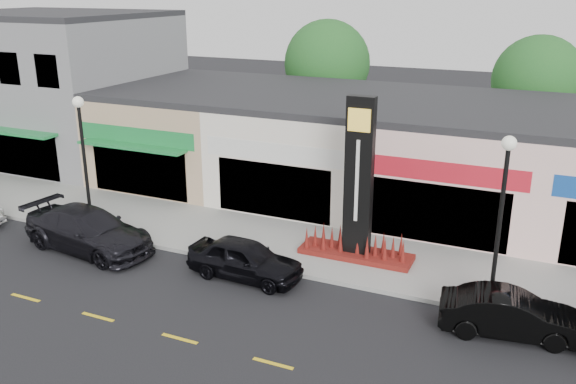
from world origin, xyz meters
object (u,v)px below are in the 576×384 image
object	(u,v)px
lamp_west_near	(83,150)
car_black_conv	(511,314)
lamp_east_near	(502,206)
pylon_sign	(358,203)
car_dark_sedan	(88,230)
car_black_sedan	(245,259)

from	to	relation	value
lamp_west_near	car_black_conv	bearing A→B (deg)	-4.66
lamp_east_near	pylon_sign	distance (m)	5.42
lamp_west_near	pylon_sign	distance (m)	11.19
car_dark_sedan	car_black_conv	xyz separation A→B (m)	(15.40, 0.24, -0.14)
pylon_sign	car_dark_sedan	xyz separation A→B (m)	(-9.70, -3.30, -1.47)
lamp_west_near	lamp_east_near	size ratio (longest dim) A/B	1.00
lamp_east_near	lamp_west_near	bearing A→B (deg)	180.00
lamp_west_near	car_black_conv	distance (m)	16.98
car_black_sedan	car_black_conv	bearing A→B (deg)	-88.27
car_black_conv	lamp_east_near	bearing A→B (deg)	18.62
pylon_sign	lamp_east_near	bearing A→B (deg)	-18.75
pylon_sign	car_black_conv	size ratio (longest dim) A/B	1.48
car_dark_sedan	lamp_west_near	bearing A→B (deg)	46.12
pylon_sign	car_black_sedan	world-z (taller)	pylon_sign
car_black_sedan	car_black_conv	distance (m)	8.79
lamp_west_near	pylon_sign	bearing A→B (deg)	8.77
car_dark_sedan	pylon_sign	bearing A→B (deg)	-64.11
pylon_sign	car_black_sedan	xyz separation A→B (m)	(-3.10, -2.94, -1.57)
lamp_west_near	car_black_sedan	world-z (taller)	lamp_west_near
car_black_conv	car_black_sedan	bearing A→B (deg)	80.81
lamp_east_near	car_black_sedan	xyz separation A→B (m)	(-8.10, -1.24, -2.77)
car_black_sedan	lamp_west_near	bearing A→B (deg)	83.60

